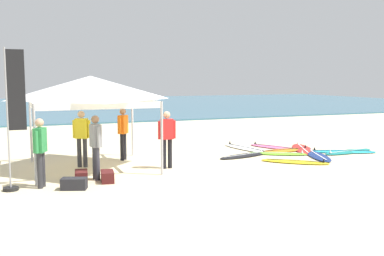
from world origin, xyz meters
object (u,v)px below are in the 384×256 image
surfboard_navy (318,156)px  gear_bag_by_pole (74,184)px  person_yellow (82,135)px  person_orange (123,130)px  person_grey (96,143)px  surfboard_teal (348,152)px  canopy_tent (91,88)px  surfboard_orange (285,150)px  person_green (40,148)px  surfboard_lime (278,153)px  surfboard_yellow (295,162)px  gear_bag_on_sand (81,176)px  surfboard_pink (275,147)px  surfboard_cyan (342,151)px  surfboard_red (303,149)px  gear_bag_near_tent (107,176)px  surfboard_black (244,155)px  person_red (167,136)px  banner_flag (13,125)px  surfboard_white (246,148)px

surfboard_navy → gear_bag_by_pole: size_ratio=3.80×
person_yellow → gear_bag_by_pole: bearing=-102.0°
person_orange → person_grey: size_ratio=1.00×
surfboard_navy → person_orange: person_orange is taller
surfboard_teal → canopy_tent: bearing=175.9°
surfboard_orange → gear_bag_by_pole: gear_bag_by_pole is taller
canopy_tent → surfboard_navy: (7.49, -0.97, -2.35)m
surfboard_teal → person_green: person_green is taller
surfboard_lime → person_green: person_green is taller
surfboard_yellow → surfboard_orange: size_ratio=0.86×
gear_bag_by_pole → gear_bag_on_sand: bearing=70.5°
surfboard_pink → person_grey: bearing=-159.0°
surfboard_pink → person_green: 9.32m
surfboard_teal → person_grey: person_grey is taller
surfboard_cyan → gear_bag_by_pole: 9.89m
surfboard_red → person_yellow: person_yellow is taller
person_grey → surfboard_pink: bearing=21.0°
person_orange → person_yellow: (-1.42, -0.69, 0.00)m
surfboard_red → gear_bag_near_tent: bearing=-162.9°
surfboard_cyan → person_grey: person_grey is taller
person_green → surfboard_teal: bearing=6.9°
surfboard_lime → surfboard_red: (1.42, 0.54, -0.00)m
surfboard_black → gear_bag_by_pole: bearing=-157.6°
surfboard_red → surfboard_teal: (1.16, -1.13, 0.00)m
person_grey → gear_bag_by_pole: 1.38m
surfboard_lime → person_grey: 6.87m
person_grey → surfboard_black: bearing=17.0°
person_yellow → surfboard_black: bearing=-2.3°
surfboard_black → person_grey: 5.63m
surfboard_black → gear_bag_on_sand: bearing=-163.6°
surfboard_red → person_red: person_red is taller
canopy_tent → person_yellow: (-0.26, 0.26, -1.40)m
surfboard_lime → surfboard_red: bearing=20.8°
surfboard_red → surfboard_pink: 1.05m
person_green → surfboard_black: bearing=16.4°
surfboard_red → surfboard_orange: same height
surfboard_red → banner_flag: banner_flag is taller
surfboard_black → gear_bag_on_sand: size_ratio=3.61×
gear_bag_near_tent → gear_bag_by_pole: bearing=-151.6°
surfboard_teal → person_grey: 9.32m
person_grey → gear_bag_on_sand: person_grey is taller
surfboard_orange → person_green: size_ratio=1.37×
person_orange → person_red: 2.04m
surfboard_navy → surfboard_black: bearing=156.5°
gear_bag_near_tent → gear_bag_on_sand: (-0.63, 0.29, 0.00)m
surfboard_red → gear_bag_on_sand: size_ratio=4.30×
surfboard_cyan → gear_bag_by_pole: size_ratio=4.10×
gear_bag_near_tent → surfboard_red: bearing=17.1°
surfboard_white → surfboard_pink: (1.16, -0.23, 0.00)m
person_grey → banner_flag: bearing=-168.8°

